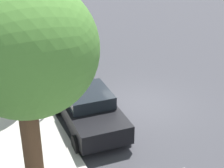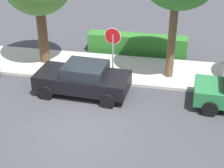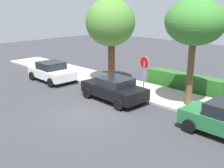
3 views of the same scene
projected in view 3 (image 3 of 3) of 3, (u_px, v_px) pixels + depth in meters
The scene contains 8 objects.
ground_plane at pixel (89, 114), 14.70m from camera, with size 60.00×60.00×0.00m, color #38383D.
sidewalk_curb at pixel (149, 92), 18.19m from camera, with size 32.00×3.17×0.14m, color #B2ADA3.
stop_sign at pixel (144, 70), 16.66m from camera, with size 0.77×0.13×2.63m.
parked_car_black at pixel (114, 89), 16.63m from camera, with size 4.20×2.23×1.43m.
parked_car_white at pixel (52, 72), 20.87m from camera, with size 3.94×2.22×1.46m.
street_tree_mid_block at pixel (110, 23), 19.25m from camera, with size 3.41×3.41×6.02m.
street_tree_far at pixel (195, 23), 14.45m from camera, with size 3.14×3.14×5.91m.
front_yard_hedge at pixel (184, 82), 18.95m from camera, with size 5.53×0.89×1.06m.
Camera 3 is at (10.43, -8.95, 5.58)m, focal length 45.00 mm.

